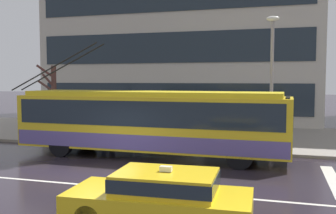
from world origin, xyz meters
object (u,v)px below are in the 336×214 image
at_px(street_lamp, 272,70).
at_px(street_tree_bare, 53,96).
at_px(pedestrian_approaching_curb, 102,109).
at_px(taxi_oncoming_near, 162,195).
at_px(pedestrian_waiting_by_pole, 112,123).
at_px(bus_shelter, 170,107).
at_px(pedestrian_at_shelter, 83,121).
at_px(pedestrian_walking_past, 249,114).
at_px(trolleybus, 151,121).

bearing_deg(street_lamp, street_tree_bare, 170.61).
xyz_separation_m(pedestrian_approaching_curb, street_tree_bare, (-3.97, 1.39, 0.59)).
relative_size(street_lamp, street_tree_bare, 1.48).
bearing_deg(taxi_oncoming_near, pedestrian_waiting_by_pole, 120.71).
height_order(taxi_oncoming_near, street_lamp, street_lamp).
bearing_deg(bus_shelter, pedestrian_approaching_curb, 177.36).
bearing_deg(pedestrian_at_shelter, pedestrian_walking_past, -2.23).
xyz_separation_m(pedestrian_approaching_curb, pedestrian_waiting_by_pole, (1.28, -1.48, -0.61)).
relative_size(pedestrian_walking_past, street_lamp, 0.33).
height_order(trolleybus, street_lamp, street_lamp).
bearing_deg(trolleybus, street_lamp, 28.51).
xyz_separation_m(bus_shelter, pedestrian_walking_past, (4.10, -0.91, -0.16)).
xyz_separation_m(pedestrian_waiting_by_pole, street_lamp, (7.78, 0.71, 2.65)).
bearing_deg(pedestrian_waiting_by_pole, trolleybus, -35.96).
bearing_deg(pedestrian_approaching_curb, taxi_oncoming_near, -57.75).
bearing_deg(taxi_oncoming_near, pedestrian_walking_past, 82.74).
distance_m(taxi_oncoming_near, bus_shelter, 11.10).
bearing_deg(pedestrian_at_shelter, street_lamp, -0.10).
relative_size(pedestrian_at_shelter, pedestrian_walking_past, 0.83).
xyz_separation_m(pedestrian_walking_past, street_tree_bare, (-12.05, 2.48, 0.58)).
distance_m(trolleybus, street_lamp, 6.13).
distance_m(bus_shelter, pedestrian_walking_past, 4.20).
distance_m(trolleybus, bus_shelter, 3.33).
distance_m(pedestrian_walking_past, street_lamp, 2.28).
height_order(pedestrian_walking_past, street_tree_bare, street_tree_bare).
distance_m(pedestrian_at_shelter, street_tree_bare, 4.06).
relative_size(bus_shelter, pedestrian_approaching_curb, 1.82).
bearing_deg(trolleybus, taxi_oncoming_near, -69.22).
height_order(taxi_oncoming_near, pedestrian_approaching_curb, pedestrian_approaching_curb).
distance_m(trolleybus, pedestrian_walking_past, 4.69).
bearing_deg(street_tree_bare, trolleybus, -31.30).
bearing_deg(pedestrian_at_shelter, bus_shelter, 6.87).
distance_m(bus_shelter, pedestrian_at_shelter, 4.83).
xyz_separation_m(bus_shelter, pedestrian_waiting_by_pole, (-2.69, -1.30, -0.78)).
height_order(bus_shelter, pedestrian_walking_past, bus_shelter).
bearing_deg(pedestrian_waiting_by_pole, street_lamp, 5.25).
height_order(trolleybus, bus_shelter, trolleybus).
relative_size(bus_shelter, street_tree_bare, 0.89).
xyz_separation_m(taxi_oncoming_near, bus_shelter, (-2.86, 10.66, 1.25)).
relative_size(pedestrian_approaching_curb, pedestrian_waiting_by_pole, 1.18).
bearing_deg(street_lamp, pedestrian_at_shelter, 179.90).
distance_m(pedestrian_approaching_curb, pedestrian_waiting_by_pole, 2.06).
bearing_deg(bus_shelter, trolleybus, -88.72).
relative_size(bus_shelter, pedestrian_waiting_by_pole, 2.14).
xyz_separation_m(taxi_oncoming_near, pedestrian_approaching_curb, (-6.84, 10.84, 1.08)).
bearing_deg(pedestrian_approaching_curb, bus_shelter, -2.64).
bearing_deg(pedestrian_waiting_by_pole, pedestrian_at_shelter, 160.24).
height_order(pedestrian_at_shelter, pedestrian_waiting_by_pole, pedestrian_waiting_by_pole).
distance_m(taxi_oncoming_near, pedestrian_walking_past, 9.88).
bearing_deg(street_tree_bare, pedestrian_walking_past, -11.64).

